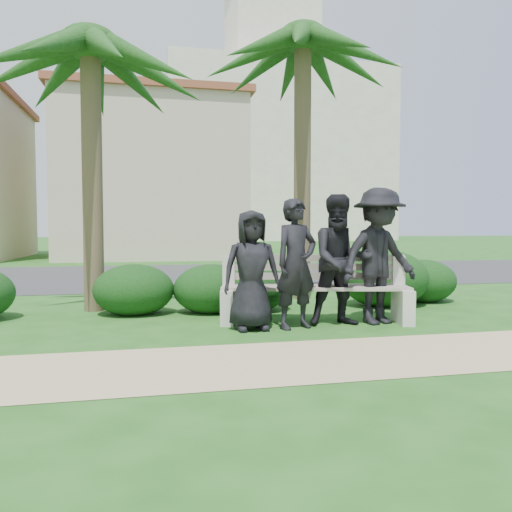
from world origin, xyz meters
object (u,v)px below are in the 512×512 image
at_px(man_c, 341,260).
at_px(man_d, 379,256).
at_px(man_b, 296,264).
at_px(palm_left, 90,46).
at_px(man_a, 252,270).
at_px(park_bench, 314,293).
at_px(palm_right, 303,41).

relative_size(man_c, man_d, 0.95).
distance_m(man_b, palm_left, 4.83).
height_order(man_a, palm_left, palm_left).
xyz_separation_m(park_bench, man_d, (0.85, -0.28, 0.53)).
height_order(man_b, man_d, man_d).
relative_size(park_bench, palm_right, 0.48).
bearing_deg(man_c, man_d, 3.61).
height_order(man_a, man_d, man_d).
relative_size(man_c, palm_left, 0.35).
relative_size(man_b, palm_left, 0.33).
bearing_deg(man_b, palm_right, 52.06).
relative_size(park_bench, palm_left, 0.54).
relative_size(man_b, man_d, 0.91).
distance_m(park_bench, palm_left, 5.23).
height_order(palm_left, palm_right, palm_right).
distance_m(man_b, palm_right, 4.91).
relative_size(man_d, palm_left, 0.37).
bearing_deg(man_a, palm_left, 134.59).
xyz_separation_m(man_a, man_c, (1.26, 0.04, 0.11)).
bearing_deg(palm_left, man_a, -43.29).
height_order(park_bench, palm_left, palm_left).
bearing_deg(man_b, park_bench, 23.95).
distance_m(park_bench, man_d, 1.04).
height_order(man_b, palm_right, palm_right).
xyz_separation_m(man_b, palm_right, (0.95, 2.74, 3.96)).
relative_size(park_bench, man_b, 1.60).
distance_m(man_a, man_c, 1.26).
bearing_deg(park_bench, man_c, -31.33).
height_order(park_bench, man_b, man_b).
bearing_deg(palm_left, man_d, -26.84).
bearing_deg(palm_right, man_c, -96.16).
distance_m(man_b, man_d, 1.23).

